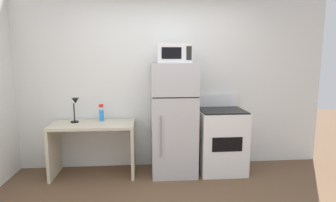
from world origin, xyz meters
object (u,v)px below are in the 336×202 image
Objects in this scene: spray_bottle at (101,114)px; desk at (94,139)px; microwave at (174,53)px; desk_lamp at (75,106)px; refrigerator at (174,119)px; oven_range at (221,140)px.

desk is at bearing -125.80° from spray_bottle.
microwave is (1.13, -0.04, 1.20)m from desk.
desk is 0.37m from spray_bottle.
microwave is (1.04, -0.18, 0.87)m from spray_bottle.
refrigerator is (1.38, -0.08, -0.20)m from desk_lamp.
desk_lamp is 1.40m from refrigerator.
oven_range is (2.08, -0.08, -0.52)m from desk_lamp.
refrigerator reaches higher than desk.
desk_lamp is 0.77× the size of microwave.
desk is 1.04× the size of oven_range.
desk_lamp is (-0.25, 0.06, 0.47)m from desk.
oven_range is at bearing -2.14° from desk_lamp.
desk_lamp is at bearing 175.73° from microwave.
desk is 4.60× the size of spray_bottle.
desk is at bearing 179.48° from oven_range.
refrigerator is 0.77m from oven_range.
refrigerator is at bearing -1.05° from desk.
refrigerator reaches higher than spray_bottle.
spray_bottle is at bearing 12.38° from desk_lamp.
oven_range is (0.70, 0.00, -0.33)m from refrigerator.
microwave is 1.43m from oven_range.
microwave is at bearing -9.83° from spray_bottle.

